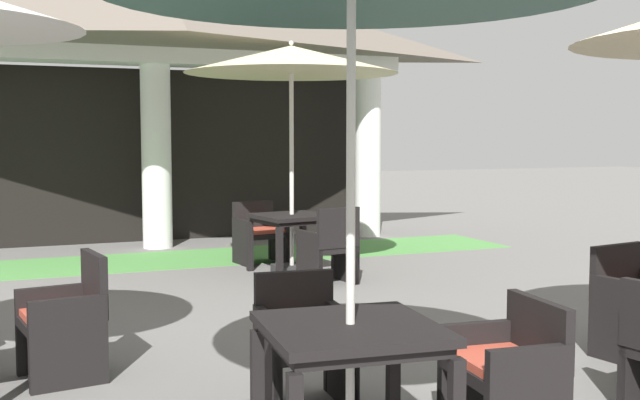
% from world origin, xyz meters
% --- Properties ---
extents(background_pavilion, '(8.47, 3.18, 4.38)m').
position_xyz_m(background_pavilion, '(0.00, 8.40, 3.41)').
color(background_pavilion, white).
rests_on(background_pavilion, ground).
extents(lawn_strip, '(10.27, 1.64, 0.01)m').
position_xyz_m(lawn_strip, '(0.00, 7.05, 0.00)').
color(lawn_strip, '#519347').
rests_on(lawn_strip, ground).
extents(patio_chair_near_foreground_north, '(0.69, 0.66, 0.88)m').
position_xyz_m(patio_chair_near_foreground_north, '(2.36, 0.83, 0.41)').
color(patio_chair_near_foreground_north, black).
rests_on(patio_chair_near_foreground_north, ground).
extents(patio_table_mid_left, '(0.99, 0.99, 0.75)m').
position_xyz_m(patio_table_mid_left, '(1.16, 5.43, 0.64)').
color(patio_table_mid_left, black).
rests_on(patio_table_mid_left, ground).
extents(patio_umbrella_mid_left, '(2.68, 2.68, 2.93)m').
position_xyz_m(patio_umbrella_mid_left, '(1.16, 5.43, 2.67)').
color(patio_umbrella_mid_left, '#2D2D2D').
rests_on(patio_umbrella_mid_left, ground).
extents(patio_chair_mid_left_north, '(0.70, 0.61, 0.84)m').
position_xyz_m(patio_chair_mid_left_north, '(1.01, 6.32, 0.40)').
color(patio_chair_mid_left_north, black).
rests_on(patio_chair_mid_left_north, ground).
extents(patio_chair_mid_left_south, '(0.65, 0.59, 0.92)m').
position_xyz_m(patio_chair_mid_left_south, '(1.30, 4.55, 0.42)').
color(patio_chair_mid_left_south, black).
rests_on(patio_chair_mid_left_south, ground).
extents(patio_table_mid_right, '(0.99, 0.99, 0.76)m').
position_xyz_m(patio_table_mid_right, '(-0.58, -0.09, 0.65)').
color(patio_table_mid_right, black).
rests_on(patio_table_mid_right, ground).
extents(patio_chair_mid_right_east, '(0.57, 0.68, 0.82)m').
position_xyz_m(patio_chair_mid_right_east, '(0.36, -0.19, 0.41)').
color(patio_chair_mid_right_east, black).
rests_on(patio_chair_mid_right_east, ground).
extents(patio_chair_mid_right_north, '(0.61, 0.63, 0.84)m').
position_xyz_m(patio_chair_mid_right_north, '(-0.48, 0.85, 0.39)').
color(patio_chair_mid_right_north, black).
rests_on(patio_chair_mid_right_north, ground).
extents(patio_chair_far_back_east, '(0.61, 0.62, 0.90)m').
position_xyz_m(patio_chair_far_back_east, '(-1.85, 2.01, 0.41)').
color(patio_chair_far_back_east, black).
rests_on(patio_chair_far_back_east, ground).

